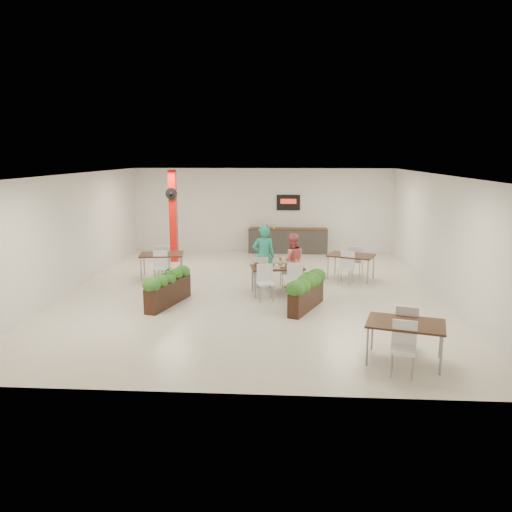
{
  "coord_description": "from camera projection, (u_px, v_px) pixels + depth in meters",
  "views": [
    {
      "loc": [
        0.96,
        -13.26,
        3.73
      ],
      "look_at": [
        0.16,
        -0.46,
        1.1
      ],
      "focal_mm": 35.0,
      "sensor_mm": 36.0,
      "label": 1
    }
  ],
  "objects": [
    {
      "name": "side_table_b",
      "position": [
        351.0,
        258.0,
        15.06
      ],
      "size": [
        1.56,
        1.66,
        0.92
      ],
      "rotation": [
        0.0,
        0.0,
        -0.38
      ],
      "color": "black",
      "rests_on": "ground"
    },
    {
      "name": "planter_right",
      "position": [
        306.0,
        290.0,
        12.11
      ],
      "size": [
        0.95,
        1.69,
        0.94
      ],
      "rotation": [
        0.0,
        0.0,
        1.17
      ],
      "color": "black",
      "rests_on": "ground"
    },
    {
      "name": "side_table_a",
      "position": [
        162.0,
        257.0,
        15.2
      ],
      "size": [
        1.42,
        1.67,
        0.92
      ],
      "rotation": [
        0.0,
        0.0,
        0.16
      ],
      "color": "black",
      "rests_on": "ground"
    },
    {
      "name": "side_table_c",
      "position": [
        405.0,
        328.0,
        9.0
      ],
      "size": [
        1.55,
        1.67,
        0.92
      ],
      "rotation": [
        0.0,
        0.0,
        -0.27
      ],
      "color": "black",
      "rests_on": "ground"
    },
    {
      "name": "main_table",
      "position": [
        277.0,
        271.0,
        13.46
      ],
      "size": [
        1.53,
        1.82,
        0.92
      ],
      "rotation": [
        0.0,
        0.0,
        0.19
      ],
      "color": "black",
      "rests_on": "ground"
    },
    {
      "name": "service_counter",
      "position": [
        288.0,
        240.0,
        19.14
      ],
      "size": [
        3.0,
        0.64,
        2.2
      ],
      "color": "#312F2C",
      "rests_on": "ground"
    },
    {
      "name": "room_shell",
      "position": [
        251.0,
        219.0,
        13.37
      ],
      "size": [
        10.1,
        12.1,
        3.22
      ],
      "color": "white",
      "rests_on": "ground"
    },
    {
      "name": "diner_man",
      "position": [
        264.0,
        257.0,
        14.07
      ],
      "size": [
        0.72,
        0.54,
        1.77
      ],
      "primitive_type": "imported",
      "rotation": [
        0.0,
        0.0,
        3.33
      ],
      "color": "teal",
      "rests_on": "ground"
    },
    {
      "name": "planter_left",
      "position": [
        168.0,
        285.0,
        12.48
      ],
      "size": [
        0.83,
        1.86,
        1.0
      ],
      "rotation": [
        0.0,
        0.0,
        1.28
      ],
      "color": "black",
      "rests_on": "ground"
    },
    {
      "name": "red_column",
      "position": [
        173.0,
        215.0,
        17.34
      ],
      "size": [
        0.4,
        0.41,
        3.2
      ],
      "color": "red",
      "rests_on": "ground"
    },
    {
      "name": "diner_woman",
      "position": [
        292.0,
        261.0,
        14.04
      ],
      "size": [
        0.86,
        0.72,
        1.56
      ],
      "primitive_type": "imported",
      "rotation": [
        0.0,
        0.0,
        3.33
      ],
      "color": "#F06A71",
      "rests_on": "ground"
    },
    {
      "name": "ground",
      "position": [
        251.0,
        292.0,
        13.78
      ],
      "size": [
        12.0,
        12.0,
        0.0
      ],
      "primitive_type": "plane",
      "color": "beige",
      "rests_on": "ground"
    }
  ]
}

